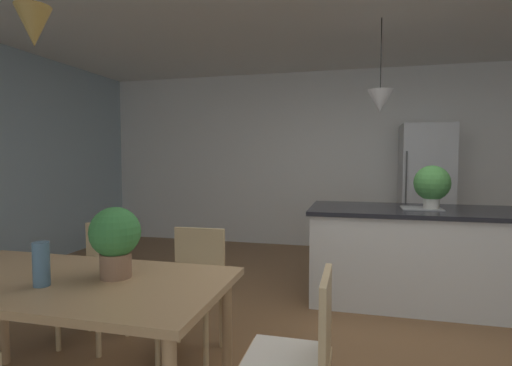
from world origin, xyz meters
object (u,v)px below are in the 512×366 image
Objects in this scene: chair_far_right at (193,287)px; chair_far_left at (97,279)px; vase_on_dining_table at (41,264)px; potted_plant_on_island at (432,184)px; dining_table at (64,292)px; refrigerator at (425,192)px; potted_plant_on_table at (115,237)px; chair_kitchen_end at (296,358)px; kitchen_island at (422,255)px.

chair_far_left is at bearing -180.00° from chair_far_right.
chair_far_left is 1.08m from vase_on_dining_table.
vase_on_dining_table is (0.37, -0.94, 0.38)m from chair_far_left.
chair_far_left is 3.02m from potted_plant_on_island.
dining_table is 0.92m from chair_far_left.
chair_far_left is 0.47× the size of refrigerator.
potted_plant_on_island is 2.90m from potted_plant_on_table.
chair_kitchen_end is at bearing 5.90° from vase_on_dining_table.
vase_on_dining_table is (-2.13, -2.38, 0.40)m from kitchen_island.
potted_plant_on_table reaches higher than chair_kitchen_end.
refrigerator is at bearing 59.30° from dining_table.
dining_table is 1.99× the size of chair_kitchen_end.
dining_table is 0.40m from potted_plant_on_table.
kitchen_island is at bearing 68.78° from chair_kitchen_end.
chair_kitchen_end is (1.24, 0.00, -0.20)m from dining_table.
potted_plant_on_island reaches higher than chair_far_left.
refrigerator is at bearing 61.59° from potted_plant_on_table.
refrigerator is (1.18, 4.07, 0.44)m from chair_kitchen_end.
potted_plant_on_island reaches higher than kitchen_island.
potted_plant_on_table reaches higher than vase_on_dining_table.
refrigerator is at bearing 58.15° from chair_far_right.
refrigerator is at bearing 82.65° from potted_plant_on_island.
chair_kitchen_end is at bearing -112.78° from potted_plant_on_island.
dining_table is 4.21× the size of potted_plant_on_island.
refrigerator is (2.03, 3.26, 0.44)m from chair_far_right.
chair_far_left is 2.11× the size of potted_plant_on_island.
chair_far_left is 1.00× the size of chair_kitchen_end.
dining_table is at bearing -120.70° from refrigerator.
refrigerator is (0.31, 1.82, 0.46)m from kitchen_island.
refrigerator reaches higher than vase_on_dining_table.
potted_plant_on_island is (0.07, 0.00, 0.67)m from kitchen_island.
dining_table is 1.99× the size of chair_far_left.
potted_plant_on_table is at bearing 37.70° from vase_on_dining_table.
potted_plant_on_table is (-1.85, -2.17, 0.50)m from kitchen_island.
vase_on_dining_table is at bearing -132.72° from potted_plant_on_island.
chair_far_left is 1.09m from potted_plant_on_table.
dining_table is 0.83× the size of kitchen_island.
vase_on_dining_table is (-2.20, -2.38, -0.28)m from potted_plant_on_island.
dining_table is 3.17m from potted_plant_on_island.
dining_table is at bearing -162.29° from potted_plant_on_table.
refrigerator is 4.85m from vase_on_dining_table.
chair_far_left is at bearing 111.79° from vase_on_dining_table.
potted_plant_on_island is (2.57, 1.44, 0.66)m from chair_far_left.
chair_kitchen_end is 2.11× the size of potted_plant_on_island.
vase_on_dining_table reaches higher than chair_kitchen_end.
vase_on_dining_table is at bearing -131.78° from kitchen_island.
dining_table is at bearing -180.00° from chair_kitchen_end.
potted_plant_on_island reaches higher than chair_far_right.
vase_on_dining_table reaches higher than dining_table.
chair_far_left is at bearing -130.68° from refrigerator.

